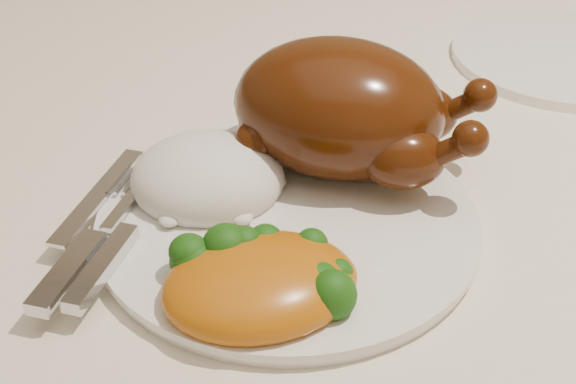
{
  "coord_description": "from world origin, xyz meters",
  "views": [
    {
      "loc": [
        -0.11,
        -0.54,
        1.1
      ],
      "look_at": [
        -0.12,
        -0.11,
        0.8
      ],
      "focal_mm": 50.0,
      "sensor_mm": 36.0,
      "label": 1
    }
  ],
  "objects_px": {
    "dining_table": "(429,250)",
    "side_plate": "(565,56)",
    "roast_chicken": "(344,109)",
    "dinner_plate": "(288,223)"
  },
  "relations": [
    {
      "from": "dining_table",
      "to": "roast_chicken",
      "type": "distance_m",
      "value": 0.18
    },
    {
      "from": "dinner_plate",
      "to": "roast_chicken",
      "type": "height_order",
      "value": "roast_chicken"
    },
    {
      "from": "dining_table",
      "to": "side_plate",
      "type": "height_order",
      "value": "side_plate"
    },
    {
      "from": "side_plate",
      "to": "dining_table",
      "type": "bearing_deg",
      "value": -130.18
    },
    {
      "from": "roast_chicken",
      "to": "dinner_plate",
      "type": "bearing_deg",
      "value": -104.93
    },
    {
      "from": "side_plate",
      "to": "roast_chicken",
      "type": "relative_size",
      "value": 1.05
    },
    {
      "from": "dinner_plate",
      "to": "roast_chicken",
      "type": "bearing_deg",
      "value": 59.55
    },
    {
      "from": "dinner_plate",
      "to": "dining_table",
      "type": "bearing_deg",
      "value": 41.79
    },
    {
      "from": "dinner_plate",
      "to": "side_plate",
      "type": "relative_size",
      "value": 1.2
    },
    {
      "from": "dinner_plate",
      "to": "side_plate",
      "type": "bearing_deg",
      "value": 46.38
    }
  ]
}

